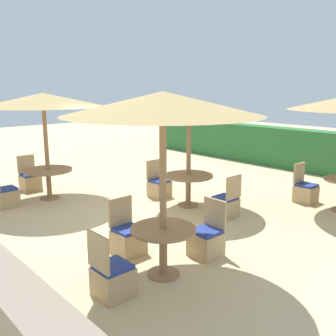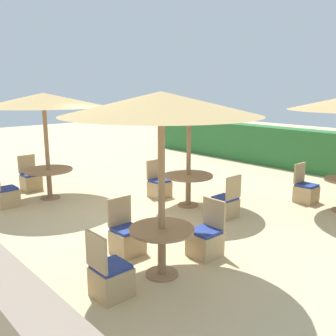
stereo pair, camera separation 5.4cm
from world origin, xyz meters
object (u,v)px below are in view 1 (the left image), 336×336
Objects in this scene: patio_chair_front_right_north at (207,240)px; patio_chair_front_right_south at (112,278)px; patio_chair_back_right_west at (305,191)px; patio_chair_front_left_west at (30,181)px; parasol_front_right at (163,104)px; round_table_front_left at (48,175)px; round_table_front_right at (163,240)px; round_table_center at (188,181)px; parasol_center at (189,109)px; patio_chair_center_east at (226,205)px; patio_chair_center_west at (159,187)px; parasol_front_left at (43,100)px; patio_chair_front_right_west at (128,238)px; patio_chair_front_left_south at (6,196)px.

patio_chair_front_right_south is at bearing 89.55° from patio_chair_front_right_north.
patio_chair_back_right_west and patio_chair_front_left_west have the same top height.
parasol_front_right is 2.36× the size of round_table_front_left.
round_table_front_left is at bearing 174.31° from round_table_front_right.
round_table_center is at bearing 120.26° from patio_chair_front_right_south.
patio_chair_front_right_north is (0.36, -3.93, 0.00)m from patio_chair_back_right_west.
patio_chair_center_east is at bearing 1.54° from parasol_center.
patio_chair_center_west is at bearing 139.86° from parasol_front_right.
parasol_center is 3.46m from parasol_front_left.
round_table_front_right is 1.02× the size of patio_chair_front_right_north.
parasol_front_right reaches higher than parasol_center.
patio_chair_front_right_north is (-0.01, 0.96, -2.23)m from parasol_front_right.
patio_chair_front_left_west is (-4.88, -2.21, 0.00)m from patio_chair_center_east.
patio_chair_front_right_west is at bearing -6.90° from patio_chair_back_right_west.
patio_chair_back_right_west is at bearing 50.60° from patio_chair_front_left_south.
patio_chair_center_west is (-3.05, 2.57, -2.23)m from parasol_front_right.
round_table_center is at bearing 91.54° from patio_chair_center_east.
patio_chair_front_right_south is at bearing -3.93° from patio_chair_front_left_south.
patio_chair_front_right_north is at bearing 90.51° from parasol_front_right.
patio_chair_center_west is (-3.04, 1.61, 0.00)m from patio_chair_front_right_north.
parasol_front_left reaches higher than parasol_center.
patio_chair_front_left_west is (-4.91, 0.38, 0.00)m from patio_chair_front_right_west.
patio_chair_front_left_south is at bearing 17.39° from patio_chair_front_right_north.
round_table_center is at bearing 48.80° from patio_chair_front_left_south.
parasol_center is at bearing -38.86° from patio_chair_front_right_north.
patio_chair_front_right_west is at bearing 85.52° from patio_chair_front_left_west.
round_table_front_right is at bearing -5.69° from round_table_front_left.
parasol_front_right is 0.95× the size of parasol_front_left.
round_table_front_left is (-2.72, -2.14, 0.00)m from round_table_center.
patio_chair_back_right_west is 3.95m from patio_chair_front_right_north.
parasol_front_right reaches higher than round_table_center.
patio_chair_front_right_north is at bearing 62.09° from patio_chair_center_west.
round_table_front_right is 4.88m from patio_chair_front_left_south.
patio_chair_back_right_west is 1.00× the size of patio_chair_front_left_west.
patio_chair_front_left_west is (-1.07, -0.04, -2.15)m from parasol_front_left.
patio_chair_center_east is at bearing 110.22° from parasol_front_right.
patio_chair_front_right_south is (-0.02, -0.88, -2.23)m from parasol_front_right.
patio_chair_back_right_west is 4.92m from round_table_front_right.
patio_chair_front_right_north and patio_chair_front_left_south have the same top height.
patio_chair_front_right_north is 0.80× the size of round_table_front_left.
round_table_center is 1.22× the size of patio_chair_front_left_south.
round_table_center is (-2.04, 3.50, 0.33)m from patio_chair_front_right_south.
parasol_front_right is 2.95× the size of patio_chair_center_west.
patio_chair_center_west is 0.80× the size of round_table_front_left.
parasol_center is at bearing 38.21° from parasol_front_left.
patio_chair_front_right_south is at bearing -59.74° from parasol_center.
patio_chair_center_west is 1.00× the size of patio_chair_center_east.
parasol_center is (-2.07, 2.62, 1.69)m from round_table_front_right.
patio_chair_front_right_north is at bearing 17.39° from patio_chair_front_left_south.
parasol_front_right is 4.57m from patio_chair_center_west.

